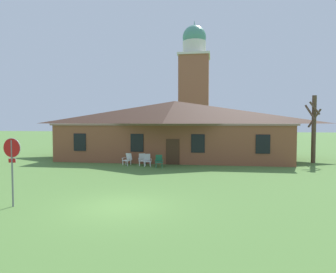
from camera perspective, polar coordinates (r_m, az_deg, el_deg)
The scene contains 9 objects.
ground_plane at distance 12.50m, azimuth -9.18°, elevation -13.30°, with size 200.00×200.00×0.00m, color #517A38.
brick_building at distance 29.08m, azimuth 1.33°, elevation 1.51°, with size 21.06×10.40×5.57m.
dome_tower at distance 49.85m, azimuth 5.07°, elevation 9.49°, with size 5.18×5.18×20.36m.
stop_sign at distance 13.57m, azimuth -27.96°, elevation -3.69°, with size 0.80×0.10×2.81m.
lawn_chair_by_porch at distance 24.15m, azimuth -7.82°, elevation -4.32°, with size 0.76×0.81×0.96m.
lawn_chair_near_door at distance 23.83m, azimuth -5.02°, elevation -4.40°, with size 0.75×0.80×0.96m.
lawn_chair_left_end at distance 23.43m, azimuth -4.06°, elevation -4.52°, with size 0.75×0.80×0.96m.
lawn_chair_middle at distance 22.77m, azimuth -1.77°, elevation -4.72°, with size 0.72×0.77×0.96m.
bare_tree_beside_building at distance 27.97m, azimuth 26.36°, elevation 1.65°, with size 1.48×1.48×5.75m.
Camera 1 is at (3.70, -11.43, 3.43)m, focal length 31.50 mm.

